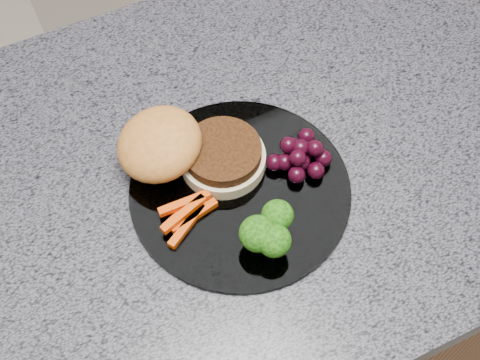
# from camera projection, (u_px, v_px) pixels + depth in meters

# --- Properties ---
(island_cabinet) EXTENTS (1.20, 0.60, 0.86)m
(island_cabinet) POSITION_uv_depth(u_px,v_px,m) (187.00, 323.00, 1.19)
(island_cabinet) COLOR brown
(island_cabinet) RESTS_ON ground
(countertop) EXTENTS (1.20, 0.60, 0.04)m
(countertop) POSITION_uv_depth(u_px,v_px,m) (162.00, 197.00, 0.80)
(countertop) COLOR #54535F
(countertop) RESTS_ON island_cabinet
(plate) EXTENTS (0.26, 0.26, 0.01)m
(plate) POSITION_uv_depth(u_px,v_px,m) (240.00, 190.00, 0.78)
(plate) COLOR white
(plate) RESTS_ON countertop
(burger) EXTENTS (0.19, 0.16, 0.06)m
(burger) POSITION_uv_depth(u_px,v_px,m) (182.00, 151.00, 0.78)
(burger) COLOR beige
(burger) RESTS_ON plate
(carrot_sticks) EXTENTS (0.07, 0.05, 0.02)m
(carrot_sticks) POSITION_uv_depth(u_px,v_px,m) (187.00, 214.00, 0.75)
(carrot_sticks) COLOR #D23F03
(carrot_sticks) RESTS_ON plate
(broccoli) EXTENTS (0.07, 0.06, 0.05)m
(broccoli) POSITION_uv_depth(u_px,v_px,m) (268.00, 231.00, 0.72)
(broccoli) COLOR olive
(broccoli) RESTS_ON plate
(grape_bunch) EXTENTS (0.08, 0.07, 0.04)m
(grape_bunch) POSITION_uv_depth(u_px,v_px,m) (301.00, 155.00, 0.79)
(grape_bunch) COLOR black
(grape_bunch) RESTS_ON plate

